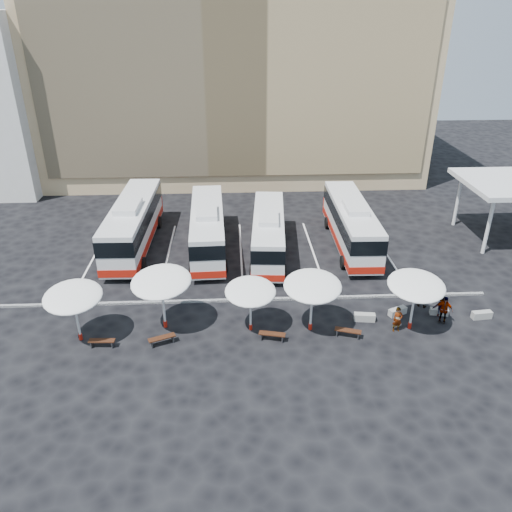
{
  "coord_description": "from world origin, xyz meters",
  "views": [
    {
      "loc": [
        -0.61,
        -29.03,
        18.27
      ],
      "look_at": [
        1.0,
        3.0,
        2.2
      ],
      "focal_mm": 35.0,
      "sensor_mm": 36.0,
      "label": 1
    }
  ],
  "objects_px": {
    "bus_0": "(133,222)",
    "passenger_2": "(444,310)",
    "bus_2": "(268,232)",
    "conc_bench_2": "(439,312)",
    "conc_bench_0": "(365,317)",
    "passenger_0": "(398,319)",
    "sunshade_1": "(161,282)",
    "sunshade_3": "(313,286)",
    "passenger_3": "(441,306)",
    "sunshade_0": "(73,297)",
    "conc_bench_1": "(398,311)",
    "conc_bench_3": "(482,315)",
    "sunshade_2": "(250,291)",
    "wood_bench_0": "(102,342)",
    "wood_bench_1": "(162,339)",
    "bus_3": "(351,223)",
    "passenger_1": "(422,296)",
    "wood_bench_3": "(348,332)",
    "bus_1": "(208,227)",
    "wood_bench_2": "(272,335)",
    "sunshade_4": "(416,286)"
  },
  "relations": [
    {
      "from": "conc_bench_1",
      "to": "passenger_1",
      "type": "xyz_separation_m",
      "value": [
        1.92,
        0.96,
        0.58
      ]
    },
    {
      "from": "sunshade_2",
      "to": "conc_bench_3",
      "type": "xyz_separation_m",
      "value": [
        15.15,
        0.53,
        -2.54
      ]
    },
    {
      "from": "wood_bench_1",
      "to": "wood_bench_3",
      "type": "xyz_separation_m",
      "value": [
        11.35,
        0.18,
        -0.0
      ]
    },
    {
      "from": "wood_bench_0",
      "to": "conc_bench_0",
      "type": "height_order",
      "value": "conc_bench_0"
    },
    {
      "from": "conc_bench_1",
      "to": "passenger_2",
      "type": "relative_size",
      "value": 0.68
    },
    {
      "from": "passenger_1",
      "to": "conc_bench_0",
      "type": "bearing_deg",
      "value": 52.42
    },
    {
      "from": "passenger_0",
      "to": "passenger_3",
      "type": "distance_m",
      "value": 3.69
    },
    {
      "from": "wood_bench_3",
      "to": "conc_bench_2",
      "type": "bearing_deg",
      "value": 18.19
    },
    {
      "from": "sunshade_2",
      "to": "bus_0",
      "type": "bearing_deg",
      "value": 126.01
    },
    {
      "from": "passenger_0",
      "to": "passenger_1",
      "type": "relative_size",
      "value": 1.03
    },
    {
      "from": "conc_bench_0",
      "to": "passenger_1",
      "type": "height_order",
      "value": "passenger_1"
    },
    {
      "from": "wood_bench_1",
      "to": "wood_bench_3",
      "type": "relative_size",
      "value": 1.0
    },
    {
      "from": "bus_2",
      "to": "wood_bench_2",
      "type": "distance_m",
      "value": 12.17
    },
    {
      "from": "sunshade_4",
      "to": "passenger_0",
      "type": "distance_m",
      "value": 2.46
    },
    {
      "from": "sunshade_3",
      "to": "conc_bench_3",
      "type": "height_order",
      "value": "sunshade_3"
    },
    {
      "from": "wood_bench_2",
      "to": "conc_bench_0",
      "type": "relative_size",
      "value": 1.25
    },
    {
      "from": "conc_bench_2",
      "to": "conc_bench_0",
      "type": "bearing_deg",
      "value": -174.96
    },
    {
      "from": "bus_0",
      "to": "passenger_2",
      "type": "bearing_deg",
      "value": -28.67
    },
    {
      "from": "sunshade_0",
      "to": "passenger_2",
      "type": "height_order",
      "value": "sunshade_0"
    },
    {
      "from": "bus_0",
      "to": "passenger_0",
      "type": "relative_size",
      "value": 7.97
    },
    {
      "from": "sunshade_1",
      "to": "wood_bench_1",
      "type": "xyz_separation_m",
      "value": [
        0.01,
        -1.82,
        -2.91
      ]
    },
    {
      "from": "sunshade_3",
      "to": "bus_3",
      "type": "bearing_deg",
      "value": 67.12
    },
    {
      "from": "sunshade_3",
      "to": "wood_bench_1",
      "type": "height_order",
      "value": "sunshade_3"
    },
    {
      "from": "conc_bench_2",
      "to": "wood_bench_1",
      "type": "bearing_deg",
      "value": -172.57
    },
    {
      "from": "sunshade_2",
      "to": "sunshade_3",
      "type": "relative_size",
      "value": 0.83
    },
    {
      "from": "bus_0",
      "to": "wood_bench_2",
      "type": "height_order",
      "value": "bus_0"
    },
    {
      "from": "wood_bench_0",
      "to": "conc_bench_3",
      "type": "relative_size",
      "value": 1.22
    },
    {
      "from": "sunshade_2",
      "to": "passenger_3",
      "type": "distance_m",
      "value": 12.69
    },
    {
      "from": "conc_bench_0",
      "to": "passenger_1",
      "type": "relative_size",
      "value": 0.81
    },
    {
      "from": "bus_1",
      "to": "passenger_2",
      "type": "bearing_deg",
      "value": -39.12
    },
    {
      "from": "conc_bench_3",
      "to": "bus_2",
      "type": "bearing_deg",
      "value": 142.03
    },
    {
      "from": "bus_1",
      "to": "conc_bench_2",
      "type": "xyz_separation_m",
      "value": [
        15.59,
        -10.78,
        -1.79
      ]
    },
    {
      "from": "bus_0",
      "to": "bus_1",
      "type": "xyz_separation_m",
      "value": [
        6.2,
        -0.87,
        -0.17
      ]
    },
    {
      "from": "bus_2",
      "to": "passenger_2",
      "type": "height_order",
      "value": "bus_2"
    },
    {
      "from": "sunshade_1",
      "to": "sunshade_2",
      "type": "distance_m",
      "value": 5.47
    },
    {
      "from": "wood_bench_0",
      "to": "wood_bench_1",
      "type": "height_order",
      "value": "wood_bench_1"
    },
    {
      "from": "bus_0",
      "to": "sunshade_3",
      "type": "bearing_deg",
      "value": -43.34
    },
    {
      "from": "bus_0",
      "to": "passenger_1",
      "type": "distance_m",
      "value": 23.51
    },
    {
      "from": "bus_2",
      "to": "passenger_0",
      "type": "height_order",
      "value": "bus_2"
    },
    {
      "from": "conc_bench_1",
      "to": "conc_bench_3",
      "type": "relative_size",
      "value": 0.99
    },
    {
      "from": "passenger_1",
      "to": "conc_bench_2",
      "type": "bearing_deg",
      "value": 159.47
    },
    {
      "from": "bus_3",
      "to": "sunshade_2",
      "type": "bearing_deg",
      "value": -125.27
    },
    {
      "from": "sunshade_3",
      "to": "passenger_3",
      "type": "relative_size",
      "value": 2.53
    },
    {
      "from": "sunshade_4",
      "to": "wood_bench_0",
      "type": "bearing_deg",
      "value": -177.03
    },
    {
      "from": "passenger_1",
      "to": "wood_bench_3",
      "type": "bearing_deg",
      "value": 62.08
    },
    {
      "from": "bus_0",
      "to": "sunshade_1",
      "type": "height_order",
      "value": "bus_0"
    },
    {
      "from": "bus_0",
      "to": "wood_bench_3",
      "type": "height_order",
      "value": "bus_0"
    },
    {
      "from": "conc_bench_0",
      "to": "bus_3",
      "type": "bearing_deg",
      "value": 82.53
    },
    {
      "from": "bus_0",
      "to": "passenger_3",
      "type": "bearing_deg",
      "value": -27.07
    },
    {
      "from": "bus_2",
      "to": "passenger_2",
      "type": "relative_size",
      "value": 6.3
    }
  ]
}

